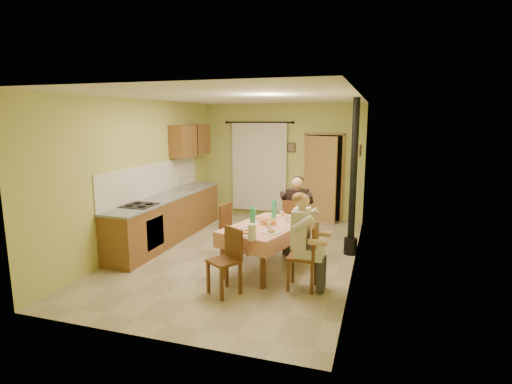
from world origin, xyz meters
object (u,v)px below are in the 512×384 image
(chair_near, at_px, (225,274))
(man_right, at_px, (303,230))
(man_far, at_px, (297,206))
(chair_right, at_px, (303,269))
(chair_far, at_px, (296,237))
(dining_table, at_px, (266,248))
(chair_left, at_px, (234,241))
(stove_flue, at_px, (352,199))

(chair_near, distance_m, man_right, 1.27)
(man_far, bearing_deg, chair_right, -76.11)
(chair_far, bearing_deg, chair_near, -107.92)
(dining_table, bearing_deg, chair_right, -21.48)
(dining_table, bearing_deg, man_right, -22.00)
(chair_right, bearing_deg, chair_near, 115.31)
(chair_left, xyz_separation_m, stove_flue, (1.97, 0.79, 0.73))
(man_right, height_order, stove_flue, stove_flue)
(chair_far, bearing_deg, stove_flue, 11.55)
(man_far, bearing_deg, chair_near, -107.80)
(man_right, distance_m, stove_flue, 1.84)
(stove_flue, bearing_deg, chair_far, -166.92)
(dining_table, distance_m, man_right, 1.01)
(chair_near, xyz_separation_m, man_right, (1.01, 0.49, 0.59))
(dining_table, height_order, chair_right, chair_right)
(chair_far, distance_m, stove_flue, 1.23)
(chair_far, height_order, man_right, man_right)
(dining_table, height_order, man_right, man_right)
(chair_near, relative_size, stove_flue, 0.33)
(chair_far, bearing_deg, chair_left, -152.25)
(man_far, height_order, stove_flue, stove_flue)
(dining_table, distance_m, stove_flue, 1.86)
(dining_table, xyz_separation_m, chair_right, (0.71, -0.53, -0.09))
(chair_near, xyz_separation_m, man_far, (0.59, 2.04, 0.59))
(dining_table, relative_size, chair_near, 1.88)
(chair_far, relative_size, chair_left, 1.05)
(chair_far, height_order, stove_flue, stove_flue)
(chair_far, distance_m, chair_left, 1.15)
(chair_right, bearing_deg, man_right, 90.00)
(chair_left, bearing_deg, chair_right, 64.16)
(man_right, relative_size, stove_flue, 0.50)
(man_right, bearing_deg, chair_far, 14.48)
(stove_flue, bearing_deg, dining_table, -135.64)
(chair_far, bearing_deg, man_far, 90.00)
(chair_left, bearing_deg, man_far, 127.97)
(man_far, bearing_deg, man_right, -76.57)
(chair_right, height_order, stove_flue, stove_flue)
(chair_left, distance_m, man_right, 1.81)
(chair_right, xyz_separation_m, man_far, (-0.42, 1.54, 0.59))
(chair_near, bearing_deg, man_right, -121.81)
(chair_near, xyz_separation_m, chair_right, (1.02, 0.49, 0.00))
(chair_near, relative_size, man_right, 0.67)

